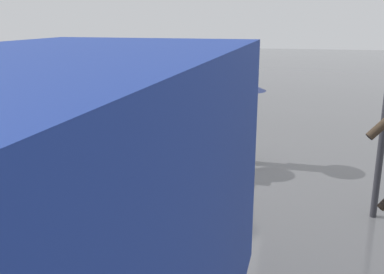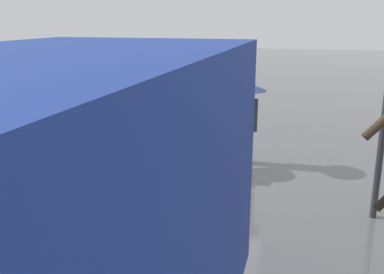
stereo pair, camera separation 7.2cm
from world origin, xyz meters
TOP-DOWN VIEW (x-y plane):
  - ground_plane at (0.00, 0.00)m, footprint 90.00×90.00m
  - slush_patch_under_van at (0.73, -0.92)m, footprint 1.82×1.82m
  - cargo_van_parked_right at (3.71, -0.13)m, footprint 2.43×5.45m
  - shopping_cart_vendor at (-0.12, 0.66)m, footprint 0.65×0.88m
  - hand_dolly_boxes at (1.05, 0.94)m, footprint 0.62×0.78m
  - pedestrian_pink_side at (0.97, 0.18)m, footprint 1.04×1.04m
  - pedestrian_black_side at (-0.74, -0.36)m, footprint 1.04×1.04m

SIDE VIEW (x-z plane):
  - ground_plane at x=0.00m, z-range 0.00..0.00m
  - slush_patch_under_van at x=0.73m, z-range 0.00..0.01m
  - shopping_cart_vendor at x=-0.12m, z-range 0.05..1.09m
  - hand_dolly_boxes at x=1.05m, z-range 0.10..1.67m
  - cargo_van_parked_right at x=3.71m, z-range -0.12..2.48m
  - pedestrian_pink_side at x=0.97m, z-range 0.51..2.66m
  - pedestrian_black_side at x=-0.74m, z-range 0.51..2.66m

